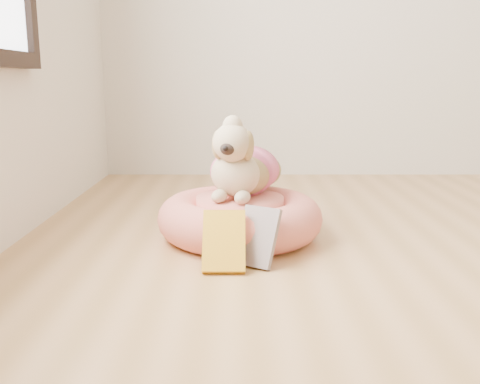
{
  "coord_description": "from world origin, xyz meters",
  "views": [
    {
      "loc": [
        -1.16,
        -1.13,
        0.6
      ],
      "look_at": [
        -1.16,
        0.81,
        0.19
      ],
      "focal_mm": 40.0,
      "sensor_mm": 36.0,
      "label": 1
    }
  ],
  "objects_px": {
    "book_yellow": "(224,241)",
    "book_white": "(257,237)",
    "pet_bed": "(240,218)",
    "dog": "(242,154)"
  },
  "relations": [
    {
      "from": "pet_bed",
      "to": "book_yellow",
      "type": "distance_m",
      "value": 0.35
    },
    {
      "from": "pet_bed",
      "to": "dog",
      "type": "distance_m",
      "value": 0.25
    },
    {
      "from": "dog",
      "to": "pet_bed",
      "type": "bearing_deg",
      "value": -87.74
    },
    {
      "from": "book_yellow",
      "to": "book_white",
      "type": "relative_size",
      "value": 1.04
    },
    {
      "from": "book_yellow",
      "to": "book_white",
      "type": "bearing_deg",
      "value": 18.79
    },
    {
      "from": "pet_bed",
      "to": "book_white",
      "type": "relative_size",
      "value": 3.15
    },
    {
      "from": "dog",
      "to": "book_yellow",
      "type": "bearing_deg",
      "value": -82.89
    },
    {
      "from": "dog",
      "to": "book_white",
      "type": "height_order",
      "value": "dog"
    },
    {
      "from": "pet_bed",
      "to": "dog",
      "type": "height_order",
      "value": "dog"
    },
    {
      "from": "pet_bed",
      "to": "dog",
      "type": "bearing_deg",
      "value": 76.12
    }
  ]
}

